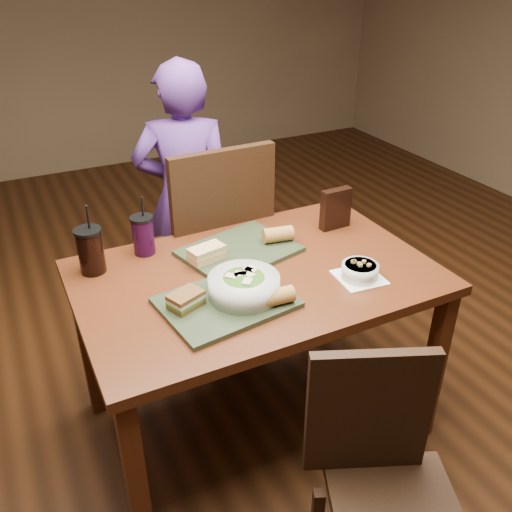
{
  "coord_description": "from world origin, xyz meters",
  "views": [
    {
      "loc": [
        -0.76,
        -1.53,
        1.79
      ],
      "look_at": [
        0.0,
        0.0,
        0.82
      ],
      "focal_mm": 38.0,
      "sensor_mm": 36.0,
      "label": 1
    }
  ],
  "objects_px": {
    "sandwich_near": "(186,300)",
    "chip_bag": "(336,209)",
    "dining_table": "(256,293)",
    "tray_far": "(239,251)",
    "baguette_near": "(277,296)",
    "chair_far": "(215,243)",
    "diner": "(186,199)",
    "cup_berry": "(143,235)",
    "tray_near": "(226,302)",
    "cup_cola": "(91,250)",
    "soup_bowl": "(360,271)",
    "chair_near": "(382,472)",
    "salad_bowl": "(244,285)",
    "sandwich_far": "(207,253)",
    "baguette_far": "(278,234)"
  },
  "relations": [
    {
      "from": "tray_far",
      "to": "cup_cola",
      "type": "distance_m",
      "value": 0.56
    },
    {
      "from": "chair_far",
      "to": "sandwich_far",
      "type": "bearing_deg",
      "value": -116.1
    },
    {
      "from": "baguette_near",
      "to": "baguette_far",
      "type": "relative_size",
      "value": 0.94
    },
    {
      "from": "chair_near",
      "to": "chair_far",
      "type": "bearing_deg",
      "value": 89.11
    },
    {
      "from": "sandwich_far",
      "to": "cup_berry",
      "type": "xyz_separation_m",
      "value": [
        -0.19,
        0.19,
        0.03
      ]
    },
    {
      "from": "chair_far",
      "to": "tray_far",
      "type": "distance_m",
      "value": 0.41
    },
    {
      "from": "baguette_far",
      "to": "soup_bowl",
      "type": "bearing_deg",
      "value": -67.78
    },
    {
      "from": "sandwich_far",
      "to": "sandwich_near",
      "type": "bearing_deg",
      "value": -124.45
    },
    {
      "from": "sandwich_far",
      "to": "chip_bag",
      "type": "relative_size",
      "value": 0.83
    },
    {
      "from": "sandwich_far",
      "to": "tray_near",
      "type": "bearing_deg",
      "value": -99.19
    },
    {
      "from": "baguette_near",
      "to": "cup_berry",
      "type": "distance_m",
      "value": 0.63
    },
    {
      "from": "sandwich_near",
      "to": "baguette_near",
      "type": "height_order",
      "value": "baguette_near"
    },
    {
      "from": "chair_near",
      "to": "soup_bowl",
      "type": "height_order",
      "value": "chair_near"
    },
    {
      "from": "diner",
      "to": "sandwich_near",
      "type": "distance_m",
      "value": 1.07
    },
    {
      "from": "chair_near",
      "to": "cup_berry",
      "type": "xyz_separation_m",
      "value": [
        -0.36,
        1.08,
        0.36
      ]
    },
    {
      "from": "diner",
      "to": "chair_far",
      "type": "bearing_deg",
      "value": 111.67
    },
    {
      "from": "chair_near",
      "to": "tray_near",
      "type": "bearing_deg",
      "value": 109.88
    },
    {
      "from": "diner",
      "to": "tray_near",
      "type": "xyz_separation_m",
      "value": [
        -0.23,
        -1.03,
        0.07
      ]
    },
    {
      "from": "cup_berry",
      "to": "soup_bowl",
      "type": "bearing_deg",
      "value": -39.52
    },
    {
      "from": "salad_bowl",
      "to": "baguette_far",
      "type": "relative_size",
      "value": 2.03
    },
    {
      "from": "soup_bowl",
      "to": "dining_table",
      "type": "bearing_deg",
      "value": 147.74
    },
    {
      "from": "diner",
      "to": "tray_near",
      "type": "distance_m",
      "value": 1.06
    },
    {
      "from": "sandwich_near",
      "to": "chip_bag",
      "type": "bearing_deg",
      "value": 21.02
    },
    {
      "from": "tray_far",
      "to": "chair_far",
      "type": "bearing_deg",
      "value": 82.5
    },
    {
      "from": "tray_near",
      "to": "chip_bag",
      "type": "height_order",
      "value": "chip_bag"
    },
    {
      "from": "chair_far",
      "to": "diner",
      "type": "distance_m",
      "value": 0.36
    },
    {
      "from": "diner",
      "to": "baguette_far",
      "type": "distance_m",
      "value": 0.75
    },
    {
      "from": "baguette_far",
      "to": "cup_berry",
      "type": "bearing_deg",
      "value": 160.54
    },
    {
      "from": "tray_far",
      "to": "cup_cola",
      "type": "bearing_deg",
      "value": 168.01
    },
    {
      "from": "chair_far",
      "to": "chair_near",
      "type": "bearing_deg",
      "value": -90.89
    },
    {
      "from": "dining_table",
      "to": "tray_far",
      "type": "height_order",
      "value": "tray_far"
    },
    {
      "from": "chair_near",
      "to": "tray_near",
      "type": "relative_size",
      "value": 2.01
    },
    {
      "from": "salad_bowl",
      "to": "chair_near",
      "type": "bearing_deg",
      "value": -76.04
    },
    {
      "from": "diner",
      "to": "soup_bowl",
      "type": "height_order",
      "value": "diner"
    },
    {
      "from": "cup_cola",
      "to": "sandwich_far",
      "type": "bearing_deg",
      "value": -18.73
    },
    {
      "from": "diner",
      "to": "cup_cola",
      "type": "relative_size",
      "value": 5.13
    },
    {
      "from": "chair_near",
      "to": "cup_berry",
      "type": "relative_size",
      "value": 3.5
    },
    {
      "from": "cup_berry",
      "to": "tray_near",
      "type": "bearing_deg",
      "value": -73.31
    },
    {
      "from": "chair_far",
      "to": "cup_cola",
      "type": "relative_size",
      "value": 4.04
    },
    {
      "from": "tray_near",
      "to": "salad_bowl",
      "type": "height_order",
      "value": "salad_bowl"
    },
    {
      "from": "tray_near",
      "to": "cup_cola",
      "type": "xyz_separation_m",
      "value": [
        -0.35,
        0.42,
        0.08
      ]
    },
    {
      "from": "dining_table",
      "to": "chair_near",
      "type": "height_order",
      "value": "chair_near"
    },
    {
      "from": "chair_near",
      "to": "soup_bowl",
      "type": "distance_m",
      "value": 0.69
    },
    {
      "from": "tray_near",
      "to": "chip_bag",
      "type": "bearing_deg",
      "value": 26.58
    },
    {
      "from": "chair_far",
      "to": "tray_near",
      "type": "xyz_separation_m",
      "value": [
        -0.24,
        -0.68,
        0.16
      ]
    },
    {
      "from": "dining_table",
      "to": "diner",
      "type": "xyz_separation_m",
      "value": [
        0.05,
        0.89,
        0.03
      ]
    },
    {
      "from": "sandwich_far",
      "to": "baguette_far",
      "type": "distance_m",
      "value": 0.31
    },
    {
      "from": "sandwich_near",
      "to": "cup_berry",
      "type": "height_order",
      "value": "cup_berry"
    },
    {
      "from": "tray_far",
      "to": "soup_bowl",
      "type": "distance_m",
      "value": 0.48
    },
    {
      "from": "chair_near",
      "to": "tray_far",
      "type": "height_order",
      "value": "chair_near"
    }
  ]
}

